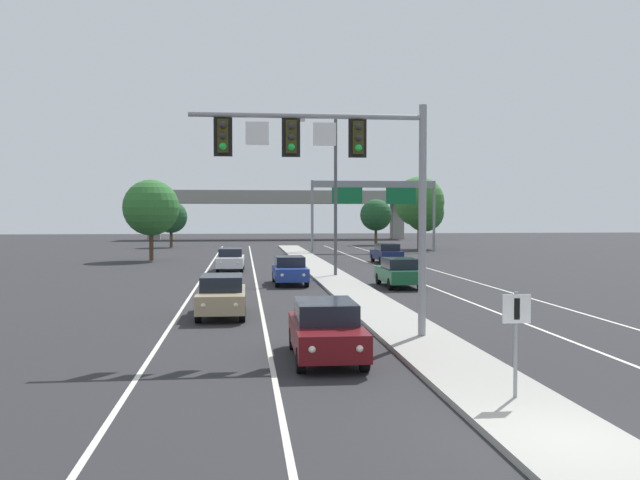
{
  "coord_description": "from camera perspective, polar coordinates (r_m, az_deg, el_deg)",
  "views": [
    {
      "loc": [
        -5.43,
        -10.92,
        3.95
      ],
      "look_at": [
        -3.2,
        9.03,
        3.2
      ],
      "focal_mm": 38.59,
      "sensor_mm": 36.0,
      "label": 1
    }
  ],
  "objects": [
    {
      "name": "overpass_bridge",
      "position": [
        108.61,
        -3.52,
        3.1
      ],
      "size": [
        42.4,
        6.4,
        7.65
      ],
      "color": "gray",
      "rests_on": "ground"
    },
    {
      "name": "car_oncoming_darkred",
      "position": [
        18.85,
        0.49,
        -7.42
      ],
      "size": [
        1.86,
        4.49,
        1.58
      ],
      "color": "#5B0F14",
      "rests_on": "ground"
    },
    {
      "name": "car_oncoming_tan",
      "position": [
        26.97,
        -8.15,
        -4.55
      ],
      "size": [
        1.84,
        4.48,
        1.58
      ],
      "color": "tan",
      "rests_on": "ground"
    },
    {
      "name": "tree_far_left_c",
      "position": [
        84.0,
        -12.25,
        1.88
      ],
      "size": [
        3.85,
        3.85,
        5.57
      ],
      "color": "#4C3823",
      "rests_on": "ground"
    },
    {
      "name": "tree_far_right_b",
      "position": [
        79.08,
        8.66,
        2.28
      ],
      "size": [
        4.43,
        4.43,
        6.4
      ],
      "color": "#4C3823",
      "rests_on": "ground"
    },
    {
      "name": "car_oncoming_blue",
      "position": [
        38.77,
        -2.52,
        -2.49
      ],
      "size": [
        1.84,
        4.48,
        1.58
      ],
      "color": "navy",
      "rests_on": "ground"
    },
    {
      "name": "median_sign_post",
      "position": [
        14.89,
        15.95,
        -7.08
      ],
      "size": [
        0.6,
        0.1,
        2.2
      ],
      "color": "gray",
      "rests_on": "median_island"
    },
    {
      "name": "street_lamp_median",
      "position": [
        42.94,
        1.0,
        4.6
      ],
      "size": [
        2.58,
        0.28,
        10.0
      ],
      "color": "#4C4C51",
      "rests_on": "median_island"
    },
    {
      "name": "overhead_signal_mast",
      "position": [
        21.21,
        1.79,
        6.32
      ],
      "size": [
        7.3,
        0.44,
        7.2
      ],
      "color": "gray",
      "rests_on": "median_island"
    },
    {
      "name": "edge_stripe_right",
      "position": [
        38.55,
        14.08,
        -3.8
      ],
      "size": [
        0.14,
        100.0,
        0.01
      ],
      "primitive_type": "cube",
      "color": "silver",
      "rests_on": "ground"
    },
    {
      "name": "lane_stripe_receding_center",
      "position": [
        37.53,
        9.34,
        -3.92
      ],
      "size": [
        0.14,
        100.0,
        0.01
      ],
      "primitive_type": "cube",
      "color": "silver",
      "rests_on": "ground"
    },
    {
      "name": "highway_sign_gantry",
      "position": [
        72.38,
        4.49,
        3.89
      ],
      "size": [
        13.28,
        0.42,
        7.5
      ],
      "color": "gray",
      "rests_on": "ground"
    },
    {
      "name": "tree_far_left_a",
      "position": [
        60.35,
        -13.84,
        2.62
      ],
      "size": [
        4.78,
        4.78,
        6.92
      ],
      "color": "#4C3823",
      "rests_on": "ground"
    },
    {
      "name": "tree_far_right_a",
      "position": [
        78.63,
        8.22,
        3.16
      ],
      "size": [
        5.68,
        5.68,
        8.22
      ],
      "color": "#4C3823",
      "rests_on": "ground"
    },
    {
      "name": "ground_plane",
      "position": [
        12.82,
        19.84,
        -15.94
      ],
      "size": [
        260.0,
        260.0,
        0.0
      ],
      "primitive_type": "plane",
      "color": "#28282B"
    },
    {
      "name": "car_receding_navy",
      "position": [
        55.97,
        5.54,
        -1.07
      ],
      "size": [
        1.92,
        4.51,
        1.58
      ],
      "color": "#141E4C",
      "rests_on": "ground"
    },
    {
      "name": "car_receding_green",
      "position": [
        37.55,
        6.56,
        -2.65
      ],
      "size": [
        1.85,
        4.48,
        1.58
      ],
      "color": "#195633",
      "rests_on": "ground"
    },
    {
      "name": "car_oncoming_white",
      "position": [
        48.28,
        -7.42,
        -1.59
      ],
      "size": [
        1.9,
        4.5,
        1.58
      ],
      "color": "silver",
      "rests_on": "ground"
    },
    {
      "name": "median_island",
      "position": [
        29.68,
        4.24,
        -5.37
      ],
      "size": [
        2.4,
        110.0,
        0.15
      ],
      "primitive_type": "cube",
      "color": "#9E9B93",
      "rests_on": "ground"
    },
    {
      "name": "tree_far_right_c",
      "position": [
        88.82,
        4.66,
        2.08
      ],
      "size": [
        4.09,
        4.09,
        5.92
      ],
      "color": "#4C3823",
      "rests_on": "ground"
    },
    {
      "name": "edge_stripe_left",
      "position": [
        36.23,
        -10.44,
        -4.15
      ],
      "size": [
        0.14,
        100.0,
        0.01
      ],
      "primitive_type": "cube",
      "color": "silver",
      "rests_on": "ground"
    },
    {
      "name": "lane_stripe_oncoming_center",
      "position": [
        36.14,
        -5.2,
        -4.14
      ],
      "size": [
        0.14,
        100.0,
        0.01
      ],
      "primitive_type": "cube",
      "color": "silver",
      "rests_on": "ground"
    }
  ]
}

